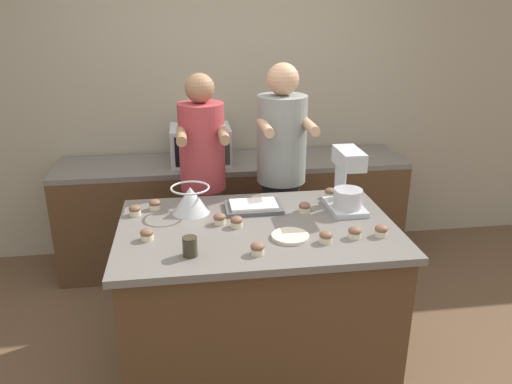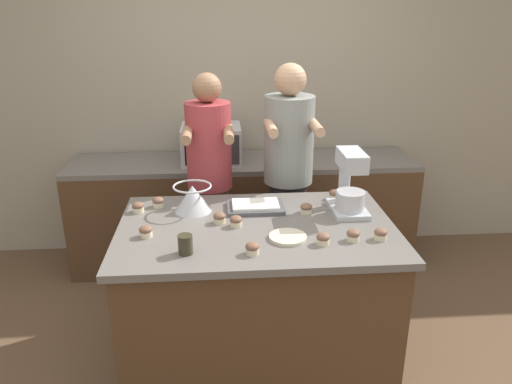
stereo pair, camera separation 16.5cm
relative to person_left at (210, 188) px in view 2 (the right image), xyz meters
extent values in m
plane|color=brown|center=(0.26, -0.76, -0.89)|extent=(16.00, 16.00, 0.00)
cube|color=gray|center=(0.26, 0.97, 0.46)|extent=(10.00, 0.06, 2.70)
cube|color=#4C331E|center=(0.26, -0.76, -0.44)|extent=(1.47, 0.93, 0.90)
cube|color=#66605B|center=(0.26, -0.76, 0.03)|extent=(1.53, 0.99, 0.04)
cube|color=#4C331E|center=(0.26, 0.62, -0.46)|extent=(2.80, 0.60, 0.86)
cube|color=#66605B|center=(0.26, 0.62, -0.01)|extent=(2.80, 0.60, 0.04)
cylinder|color=brown|center=(0.00, 0.00, -0.44)|extent=(0.24, 0.24, 0.90)
cylinder|color=#A8383D|center=(0.00, 0.00, 0.30)|extent=(0.31, 0.31, 0.58)
sphere|color=#936B4C|center=(0.00, 0.00, 0.69)|extent=(0.19, 0.19, 0.19)
cylinder|color=#936B4C|center=(-0.13, -0.17, 0.43)|extent=(0.06, 0.34, 0.06)
cylinder|color=#936B4C|center=(0.13, -0.17, 0.43)|extent=(0.06, 0.34, 0.06)
cylinder|color=#232328|center=(0.54, 0.00, -0.43)|extent=(0.26, 0.26, 0.93)
cylinder|color=gray|center=(0.54, 0.00, 0.33)|extent=(0.34, 0.34, 0.60)
sphere|color=tan|center=(0.54, 0.00, 0.74)|extent=(0.21, 0.21, 0.21)
cylinder|color=tan|center=(0.40, -0.17, 0.46)|extent=(0.06, 0.34, 0.06)
cylinder|color=tan|center=(0.69, -0.17, 0.46)|extent=(0.06, 0.34, 0.06)
cube|color=#B2B7BC|center=(0.81, -0.60, 0.06)|extent=(0.20, 0.30, 0.03)
cylinder|color=#B2B7BC|center=(0.81, -0.48, 0.20)|extent=(0.07, 0.07, 0.24)
cube|color=#B2B7BC|center=(0.81, -0.61, 0.37)|extent=(0.13, 0.26, 0.10)
cylinder|color=#BCBCC1|center=(0.81, -0.63, 0.13)|extent=(0.17, 0.17, 0.11)
cone|color=#BCBCC1|center=(-0.09, -0.52, 0.13)|extent=(0.22, 0.22, 0.16)
torus|color=#BCBCC1|center=(-0.09, -0.52, 0.20)|extent=(0.23, 0.23, 0.01)
cube|color=#4C4C51|center=(0.27, -0.52, 0.06)|extent=(0.33, 0.22, 0.02)
cube|color=white|center=(0.27, -0.52, 0.08)|extent=(0.27, 0.18, 0.02)
cube|color=#B7B7BC|center=(0.01, 0.62, 0.15)|extent=(0.47, 0.39, 0.29)
cube|color=black|center=(-0.03, 0.42, 0.15)|extent=(0.32, 0.01, 0.23)
cube|color=#2D2D2D|center=(0.18, 0.42, 0.15)|extent=(0.09, 0.01, 0.23)
cylinder|color=#332D1E|center=(-0.11, -1.06, 0.10)|extent=(0.07, 0.07, 0.10)
cylinder|color=beige|center=(0.41, -0.93, 0.06)|extent=(0.20, 0.20, 0.02)
cylinder|color=beige|center=(-0.33, -0.85, 0.06)|extent=(0.07, 0.07, 0.03)
ellipsoid|color=brown|center=(-0.33, -0.85, 0.09)|extent=(0.07, 0.07, 0.04)
cylinder|color=beige|center=(-0.31, -0.44, 0.06)|extent=(0.07, 0.07, 0.03)
ellipsoid|color=brown|center=(-0.31, -0.44, 0.09)|extent=(0.07, 0.07, 0.04)
cylinder|color=beige|center=(0.86, -0.36, 0.06)|extent=(0.07, 0.07, 0.03)
ellipsoid|color=brown|center=(0.86, -0.36, 0.09)|extent=(0.07, 0.07, 0.04)
cylinder|color=beige|center=(0.22, -1.09, 0.06)|extent=(0.07, 0.07, 0.03)
ellipsoid|color=brown|center=(0.22, -1.09, 0.09)|extent=(0.07, 0.07, 0.04)
cylinder|color=beige|center=(0.78, -0.39, 0.06)|extent=(0.07, 0.07, 0.03)
ellipsoid|color=brown|center=(0.78, -0.39, 0.09)|extent=(0.07, 0.07, 0.04)
cylinder|color=beige|center=(-0.42, -0.51, 0.06)|extent=(0.07, 0.07, 0.03)
ellipsoid|color=brown|center=(-0.42, -0.51, 0.09)|extent=(0.07, 0.07, 0.04)
cylinder|color=beige|center=(0.89, -0.98, 0.06)|extent=(0.07, 0.07, 0.03)
ellipsoid|color=brown|center=(0.89, -0.98, 0.09)|extent=(0.07, 0.07, 0.04)
cylinder|color=beige|center=(0.15, -0.76, 0.06)|extent=(0.07, 0.07, 0.03)
ellipsoid|color=brown|center=(0.15, -0.76, 0.09)|extent=(0.07, 0.07, 0.04)
cylinder|color=beige|center=(0.56, -0.61, 0.06)|extent=(0.07, 0.07, 0.03)
ellipsoid|color=brown|center=(0.56, -0.61, 0.09)|extent=(0.07, 0.07, 0.04)
cylinder|color=beige|center=(0.74, -0.98, 0.06)|extent=(0.07, 0.07, 0.03)
ellipsoid|color=brown|center=(0.74, -0.98, 0.09)|extent=(0.07, 0.07, 0.04)
cylinder|color=beige|center=(0.58, -1.01, 0.06)|extent=(0.07, 0.07, 0.03)
ellipsoid|color=brown|center=(0.58, -1.01, 0.09)|extent=(0.07, 0.07, 0.04)
cylinder|color=beige|center=(0.06, -0.70, 0.06)|extent=(0.07, 0.07, 0.03)
ellipsoid|color=brown|center=(0.06, -0.70, 0.09)|extent=(0.07, 0.07, 0.04)
camera|label=1|loc=(-0.10, -3.24, 1.20)|focal=35.00mm
camera|label=2|loc=(0.06, -3.26, 1.20)|focal=35.00mm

